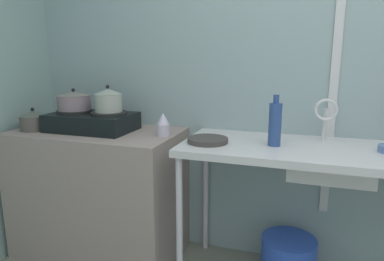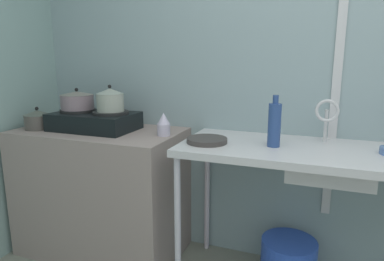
{
  "view_description": "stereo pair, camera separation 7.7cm",
  "coord_description": "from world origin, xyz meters",
  "px_view_note": "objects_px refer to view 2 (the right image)",
  "views": [
    {
      "loc": [
        -0.17,
        -0.63,
        1.34
      ],
      "look_at": [
        -0.8,
        1.25,
        0.92
      ],
      "focal_mm": 31.5,
      "sensor_mm": 36.0,
      "label": 1
    },
    {
      "loc": [
        -0.1,
        -0.6,
        1.34
      ],
      "look_at": [
        -0.8,
        1.25,
        0.92
      ],
      "focal_mm": 31.5,
      "sensor_mm": 36.0,
      "label": 2
    }
  ],
  "objects_px": {
    "pot_on_right_burner": "(110,100)",
    "frying_pan": "(207,140)",
    "stove": "(95,120)",
    "bottle_by_sink": "(274,124)",
    "percolator": "(164,125)",
    "pot_beside_stove": "(38,119)",
    "faucet": "(327,114)",
    "pot_on_left_burner": "(77,100)",
    "sink_basin": "(329,164)"
  },
  "relations": [
    {
      "from": "pot_on_left_burner",
      "to": "sink_basin",
      "type": "height_order",
      "value": "pot_on_left_burner"
    },
    {
      "from": "pot_on_left_burner",
      "to": "stove",
      "type": "bearing_deg",
      "value": 0.0
    },
    {
      "from": "frying_pan",
      "to": "pot_beside_stove",
      "type": "bearing_deg",
      "value": -178.21
    },
    {
      "from": "pot_on_right_burner",
      "to": "frying_pan",
      "type": "xyz_separation_m",
      "value": [
        0.69,
        -0.08,
        -0.19
      ]
    },
    {
      "from": "sink_basin",
      "to": "bottle_by_sink",
      "type": "distance_m",
      "value": 0.35
    },
    {
      "from": "frying_pan",
      "to": "bottle_by_sink",
      "type": "relative_size",
      "value": 0.83
    },
    {
      "from": "pot_on_left_burner",
      "to": "bottle_by_sink",
      "type": "relative_size",
      "value": 0.79
    },
    {
      "from": "pot_on_right_burner",
      "to": "sink_basin",
      "type": "xyz_separation_m",
      "value": [
        1.34,
        -0.02,
        -0.28
      ]
    },
    {
      "from": "faucet",
      "to": "bottle_by_sink",
      "type": "bearing_deg",
      "value": -147.65
    },
    {
      "from": "pot_on_right_burner",
      "to": "percolator",
      "type": "height_order",
      "value": "pot_on_right_burner"
    },
    {
      "from": "stove",
      "to": "percolator",
      "type": "height_order",
      "value": "percolator"
    },
    {
      "from": "faucet",
      "to": "percolator",
      "type": "bearing_deg",
      "value": -171.8
    },
    {
      "from": "frying_pan",
      "to": "sink_basin",
      "type": "bearing_deg",
      "value": 5.33
    },
    {
      "from": "bottle_by_sink",
      "to": "faucet",
      "type": "bearing_deg",
      "value": 32.35
    },
    {
      "from": "pot_on_left_burner",
      "to": "faucet",
      "type": "xyz_separation_m",
      "value": [
        1.58,
        0.14,
        -0.02
      ]
    },
    {
      "from": "sink_basin",
      "to": "bottle_by_sink",
      "type": "xyz_separation_m",
      "value": [
        -0.29,
        -0.01,
        0.2
      ]
    },
    {
      "from": "pot_on_left_burner",
      "to": "faucet",
      "type": "bearing_deg",
      "value": 4.95
    },
    {
      "from": "bottle_by_sink",
      "to": "pot_on_right_burner",
      "type": "bearing_deg",
      "value": 178.44
    },
    {
      "from": "pot_on_left_burner",
      "to": "pot_beside_stove",
      "type": "bearing_deg",
      "value": -155.06
    },
    {
      "from": "percolator",
      "to": "frying_pan",
      "type": "height_order",
      "value": "percolator"
    },
    {
      "from": "percolator",
      "to": "faucet",
      "type": "bearing_deg",
      "value": 8.2
    },
    {
      "from": "pot_beside_stove",
      "to": "frying_pan",
      "type": "xyz_separation_m",
      "value": [
        1.2,
        0.04,
        -0.05
      ]
    },
    {
      "from": "pot_beside_stove",
      "to": "frying_pan",
      "type": "distance_m",
      "value": 1.2
    },
    {
      "from": "pot_beside_stove",
      "to": "stove",
      "type": "bearing_deg",
      "value": 16.83
    },
    {
      "from": "stove",
      "to": "pot_beside_stove",
      "type": "xyz_separation_m",
      "value": [
        -0.38,
        -0.11,
        0.0
      ]
    },
    {
      "from": "faucet",
      "to": "bottle_by_sink",
      "type": "height_order",
      "value": "bottle_by_sink"
    },
    {
      "from": "stove",
      "to": "sink_basin",
      "type": "bearing_deg",
      "value": -0.61
    },
    {
      "from": "pot_on_left_burner",
      "to": "faucet",
      "type": "height_order",
      "value": "pot_on_left_burner"
    },
    {
      "from": "percolator",
      "to": "frying_pan",
      "type": "distance_m",
      "value": 0.32
    },
    {
      "from": "sink_basin",
      "to": "pot_beside_stove",
      "type": "bearing_deg",
      "value": -176.95
    },
    {
      "from": "percolator",
      "to": "bottle_by_sink",
      "type": "bearing_deg",
      "value": -2.61
    },
    {
      "from": "percolator",
      "to": "frying_pan",
      "type": "xyz_separation_m",
      "value": [
        0.31,
        -0.08,
        -0.06
      ]
    },
    {
      "from": "percolator",
      "to": "faucet",
      "type": "xyz_separation_m",
      "value": [
        0.94,
        0.13,
        0.1
      ]
    },
    {
      "from": "pot_on_left_burner",
      "to": "percolator",
      "type": "height_order",
      "value": "pot_on_left_burner"
    },
    {
      "from": "frying_pan",
      "to": "bottle_by_sink",
      "type": "xyz_separation_m",
      "value": [
        0.37,
        0.05,
        0.11
      ]
    },
    {
      "from": "stove",
      "to": "pot_beside_stove",
      "type": "bearing_deg",
      "value": -163.17
    },
    {
      "from": "percolator",
      "to": "bottle_by_sink",
      "type": "height_order",
      "value": "bottle_by_sink"
    },
    {
      "from": "pot_on_right_burner",
      "to": "frying_pan",
      "type": "relative_size",
      "value": 0.76
    },
    {
      "from": "stove",
      "to": "bottle_by_sink",
      "type": "height_order",
      "value": "bottle_by_sink"
    },
    {
      "from": "pot_on_left_burner",
      "to": "frying_pan",
      "type": "height_order",
      "value": "pot_on_left_burner"
    },
    {
      "from": "pot_on_left_burner",
      "to": "bottle_by_sink",
      "type": "distance_m",
      "value": 1.32
    },
    {
      "from": "pot_beside_stove",
      "to": "sink_basin",
      "type": "height_order",
      "value": "pot_beside_stove"
    },
    {
      "from": "faucet",
      "to": "pot_beside_stove",
      "type": "bearing_deg",
      "value": -172.16
    },
    {
      "from": "faucet",
      "to": "frying_pan",
      "type": "distance_m",
      "value": 0.68
    },
    {
      "from": "pot_on_left_burner",
      "to": "percolator",
      "type": "relative_size",
      "value": 1.54
    },
    {
      "from": "percolator",
      "to": "sink_basin",
      "type": "bearing_deg",
      "value": -1.06
    },
    {
      "from": "pot_on_left_burner",
      "to": "sink_basin",
      "type": "bearing_deg",
      "value": -0.56
    },
    {
      "from": "stove",
      "to": "percolator",
      "type": "bearing_deg",
      "value": 0.23
    },
    {
      "from": "percolator",
      "to": "faucet",
      "type": "relative_size",
      "value": 0.57
    },
    {
      "from": "pot_on_left_burner",
      "to": "pot_on_right_burner",
      "type": "distance_m",
      "value": 0.26
    }
  ]
}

